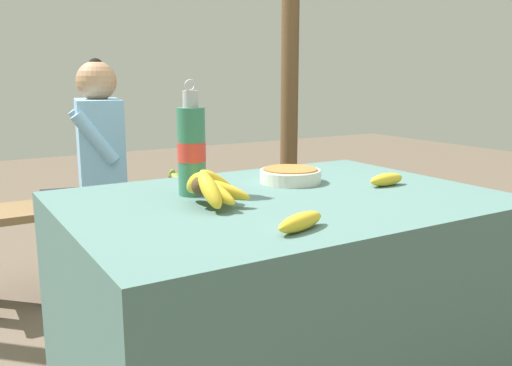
{
  "coord_description": "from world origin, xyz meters",
  "views": [
    {
      "loc": [
        -0.9,
        -1.34,
        1.06
      ],
      "look_at": [
        -0.06,
        0.05,
        0.73
      ],
      "focal_mm": 38.0,
      "sensor_mm": 36.0,
      "label": 1
    }
  ],
  "objects_px": {
    "serving_bowl": "(290,175)",
    "loose_banana_front": "(300,222)",
    "banana_bunch_ripe": "(210,186)",
    "banana_bunch_green": "(177,178)",
    "seated_vendor": "(90,160)",
    "wooden_bench": "(105,215)",
    "support_post_far": "(290,45)",
    "loose_banana_side": "(386,180)",
    "water_bottle": "(192,149)"
  },
  "relations": [
    {
      "from": "water_bottle",
      "to": "wooden_bench",
      "type": "height_order",
      "value": "water_bottle"
    },
    {
      "from": "loose_banana_front",
      "to": "loose_banana_side",
      "type": "relative_size",
      "value": 1.19
    },
    {
      "from": "banana_bunch_ripe",
      "to": "banana_bunch_green",
      "type": "bearing_deg",
      "value": 71.26
    },
    {
      "from": "banana_bunch_green",
      "to": "loose_banana_side",
      "type": "bearing_deg",
      "value": -81.08
    },
    {
      "from": "loose_banana_front",
      "to": "support_post_far",
      "type": "height_order",
      "value": "support_post_far"
    },
    {
      "from": "serving_bowl",
      "to": "wooden_bench",
      "type": "relative_size",
      "value": 0.16
    },
    {
      "from": "seated_vendor",
      "to": "banana_bunch_green",
      "type": "relative_size",
      "value": 4.88
    },
    {
      "from": "banana_bunch_green",
      "to": "loose_banana_front",
      "type": "bearing_deg",
      "value": -102.41
    },
    {
      "from": "serving_bowl",
      "to": "loose_banana_front",
      "type": "relative_size",
      "value": 1.26
    },
    {
      "from": "loose_banana_front",
      "to": "wooden_bench",
      "type": "relative_size",
      "value": 0.13
    },
    {
      "from": "banana_bunch_ripe",
      "to": "support_post_far",
      "type": "xyz_separation_m",
      "value": [
        1.37,
        1.6,
        0.49
      ]
    },
    {
      "from": "banana_bunch_ripe",
      "to": "support_post_far",
      "type": "height_order",
      "value": "support_post_far"
    },
    {
      "from": "banana_bunch_ripe",
      "to": "loose_banana_front",
      "type": "xyz_separation_m",
      "value": [
        0.08,
        -0.32,
        -0.04
      ]
    },
    {
      "from": "support_post_far",
      "to": "loose_banana_side",
      "type": "bearing_deg",
      "value": -114.04
    },
    {
      "from": "banana_bunch_ripe",
      "to": "seated_vendor",
      "type": "bearing_deg",
      "value": 90.92
    },
    {
      "from": "banana_bunch_ripe",
      "to": "loose_banana_side",
      "type": "distance_m",
      "value": 0.64
    },
    {
      "from": "banana_bunch_green",
      "to": "support_post_far",
      "type": "bearing_deg",
      "value": 19.31
    },
    {
      "from": "loose_banana_front",
      "to": "banana_bunch_green",
      "type": "bearing_deg",
      "value": 77.59
    },
    {
      "from": "water_bottle",
      "to": "banana_bunch_green",
      "type": "height_order",
      "value": "water_bottle"
    },
    {
      "from": "serving_bowl",
      "to": "banana_bunch_green",
      "type": "relative_size",
      "value": 0.92
    },
    {
      "from": "banana_bunch_ripe",
      "to": "loose_banana_front",
      "type": "bearing_deg",
      "value": -76.23
    },
    {
      "from": "banana_bunch_ripe",
      "to": "wooden_bench",
      "type": "height_order",
      "value": "banana_bunch_ripe"
    },
    {
      "from": "water_bottle",
      "to": "banana_bunch_ripe",
      "type": "bearing_deg",
      "value": -97.78
    },
    {
      "from": "seated_vendor",
      "to": "support_post_far",
      "type": "xyz_separation_m",
      "value": [
        1.39,
        0.35,
        0.58
      ]
    },
    {
      "from": "wooden_bench",
      "to": "banana_bunch_green",
      "type": "height_order",
      "value": "banana_bunch_green"
    },
    {
      "from": "serving_bowl",
      "to": "banana_bunch_green",
      "type": "xyz_separation_m",
      "value": [
        0.04,
        1.09,
        -0.2
      ]
    },
    {
      "from": "banana_bunch_ripe",
      "to": "banana_bunch_green",
      "type": "distance_m",
      "value": 1.36
    },
    {
      "from": "seated_vendor",
      "to": "banana_bunch_ripe",
      "type": "bearing_deg",
      "value": 101.58
    },
    {
      "from": "loose_banana_front",
      "to": "wooden_bench",
      "type": "bearing_deg",
      "value": 91.4
    },
    {
      "from": "loose_banana_front",
      "to": "support_post_far",
      "type": "relative_size",
      "value": 0.07
    },
    {
      "from": "water_bottle",
      "to": "seated_vendor",
      "type": "xyz_separation_m",
      "value": [
        -0.04,
        1.07,
        -0.17
      ]
    },
    {
      "from": "serving_bowl",
      "to": "support_post_far",
      "type": "bearing_deg",
      "value": 55.65
    },
    {
      "from": "banana_bunch_ripe",
      "to": "water_bottle",
      "type": "xyz_separation_m",
      "value": [
        0.02,
        0.17,
        0.08
      ]
    },
    {
      "from": "loose_banana_side",
      "to": "wooden_bench",
      "type": "height_order",
      "value": "loose_banana_side"
    },
    {
      "from": "banana_bunch_ripe",
      "to": "loose_banana_side",
      "type": "xyz_separation_m",
      "value": [
        0.64,
        -0.04,
        -0.04
      ]
    },
    {
      "from": "water_bottle",
      "to": "support_post_far",
      "type": "bearing_deg",
      "value": 46.72
    },
    {
      "from": "serving_bowl",
      "to": "seated_vendor",
      "type": "bearing_deg",
      "value": 111.2
    },
    {
      "from": "serving_bowl",
      "to": "support_post_far",
      "type": "distance_m",
      "value": 1.8
    },
    {
      "from": "loose_banana_side",
      "to": "support_post_far",
      "type": "height_order",
      "value": "support_post_far"
    },
    {
      "from": "banana_bunch_green",
      "to": "serving_bowl",
      "type": "bearing_deg",
      "value": -91.86
    },
    {
      "from": "banana_bunch_ripe",
      "to": "serving_bowl",
      "type": "height_order",
      "value": "banana_bunch_ripe"
    },
    {
      "from": "water_bottle",
      "to": "wooden_bench",
      "type": "xyz_separation_m",
      "value": [
        0.02,
        1.1,
        -0.46
      ]
    },
    {
      "from": "water_bottle",
      "to": "seated_vendor",
      "type": "height_order",
      "value": "seated_vendor"
    },
    {
      "from": "banana_bunch_ripe",
      "to": "wooden_bench",
      "type": "xyz_separation_m",
      "value": [
        0.04,
        1.26,
        -0.38
      ]
    },
    {
      "from": "support_post_far",
      "to": "wooden_bench",
      "type": "bearing_deg",
      "value": -165.98
    },
    {
      "from": "seated_vendor",
      "to": "banana_bunch_green",
      "type": "xyz_separation_m",
      "value": [
        0.45,
        0.03,
        -0.14
      ]
    },
    {
      "from": "banana_bunch_green",
      "to": "support_post_far",
      "type": "relative_size",
      "value": 0.09
    },
    {
      "from": "banana_bunch_green",
      "to": "support_post_far",
      "type": "distance_m",
      "value": 1.23
    },
    {
      "from": "loose_banana_front",
      "to": "loose_banana_side",
      "type": "distance_m",
      "value": 0.62
    },
    {
      "from": "wooden_bench",
      "to": "banana_bunch_green",
      "type": "xyz_separation_m",
      "value": [
        0.39,
        0.0,
        0.15
      ]
    }
  ]
}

